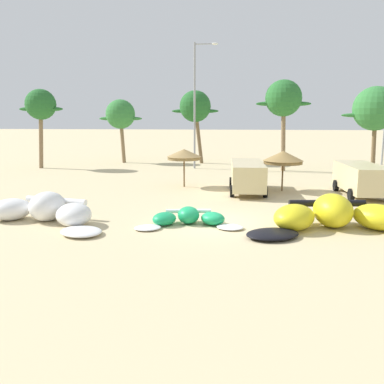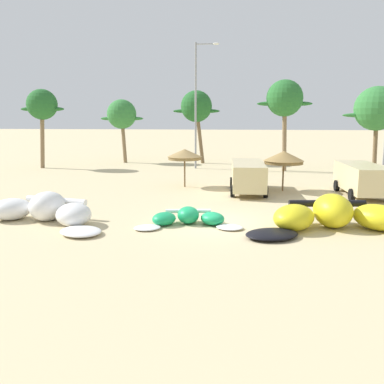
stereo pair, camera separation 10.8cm
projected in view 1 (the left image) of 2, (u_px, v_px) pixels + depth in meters
The scene contains 14 objects.
ground_plane at pixel (215, 223), 18.43m from camera, with size 260.00×260.00×0.00m, color beige.
kite_far_left at pixel (42, 211), 18.39m from camera, with size 7.40×4.28×1.31m.
kite_left at pixel (189, 218), 18.06m from camera, with size 4.78×2.47×0.75m.
kite_left_of_center at pixel (336, 217), 17.29m from camera, with size 8.22×4.25×1.41m.
beach_umbrella_near_van at pixel (184, 154), 27.44m from camera, with size 2.28×2.28×2.52m.
beach_umbrella_middle at pixel (283, 157), 25.94m from camera, with size 2.50×2.50×2.52m.
parked_van at pixel (360, 177), 24.70m from camera, with size 2.34×5.15×1.84m.
parked_car_second at pixel (247, 174), 25.84m from camera, with size 2.24×5.39×1.84m.
palm_leftmost at pixel (41, 106), 36.91m from camera, with size 4.03×2.69×7.00m.
palm_left at pixel (120, 115), 41.54m from camera, with size 4.36×2.90×6.29m.
palm_left_of_gap at pixel (195, 107), 40.97m from camera, with size 4.61×3.07×7.13m.
palm_center_left at pixel (284, 99), 35.02m from camera, with size 4.59×3.06×7.65m.
palm_center_right at pixel (375, 109), 35.58m from camera, with size 5.63×3.75×7.15m.
lamppost_west at pixel (196, 100), 36.61m from camera, with size 2.11×0.24×10.86m.
Camera 1 is at (0.80, -17.90, 4.63)m, focal length 39.18 mm.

